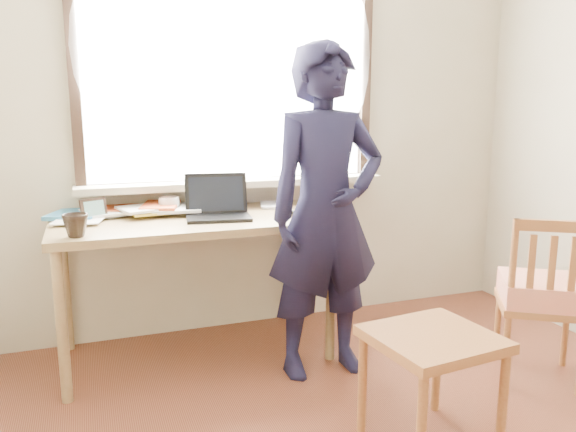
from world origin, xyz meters
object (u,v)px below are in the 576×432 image
object	(u,v)px
laptop	(217,207)
person	(326,213)
mug_white	(169,205)
work_chair	(432,351)
desk	(193,232)
mug_dark	(76,225)
side_chair	(542,294)

from	to	relation	value
laptop	person	bearing A→B (deg)	-38.92
mug_white	work_chair	size ratio (longest dim) A/B	0.23
desk	person	size ratio (longest dim) A/B	0.86
desk	laptop	xyz separation A→B (m)	(0.13, -0.03, 0.14)
desk	work_chair	xyz separation A→B (m)	(0.74, -1.19, -0.30)
mug_dark	person	size ratio (longest dim) A/B	0.07
desk	mug_dark	xyz separation A→B (m)	(-0.59, -0.27, 0.14)
desk	side_chair	size ratio (longest dim) A/B	1.71
laptop	person	xyz separation A→B (m)	(0.48, -0.38, 0.01)
side_chair	work_chair	bearing A→B (deg)	-160.20
mug_white	side_chair	xyz separation A→B (m)	(1.70, -1.05, -0.38)
person	mug_dark	bearing A→B (deg)	171.92
laptop	mug_dark	bearing A→B (deg)	-161.83
mug_white	work_chair	distance (m)	1.66
work_chair	desk	bearing A→B (deg)	121.98
mug_dark	side_chair	distance (m)	2.31
desk	person	xyz separation A→B (m)	(0.61, -0.42, 0.14)
person	desk	bearing A→B (deg)	144.46
mug_white	person	bearing A→B (deg)	-39.82
mug_dark	side_chair	size ratio (longest dim) A/B	0.13
side_chair	mug_dark	bearing A→B (deg)	164.39
mug_dark	mug_white	bearing A→B (deg)	41.97
mug_white	laptop	bearing A→B (deg)	-41.58
mug_white	mug_dark	size ratio (longest dim) A/B	1.03
laptop	mug_white	world-z (taller)	laptop
mug_white	work_chair	world-z (taller)	mug_white
work_chair	person	xyz separation A→B (m)	(-0.14, 0.77, 0.44)
mug_white	person	world-z (taller)	person
desk	person	distance (m)	0.75
mug_white	side_chair	bearing A→B (deg)	-31.83
work_chair	laptop	bearing A→B (deg)	117.87
laptop	work_chair	xyz separation A→B (m)	(0.61, -1.16, -0.44)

